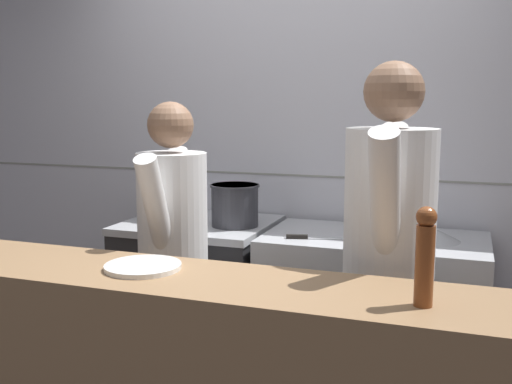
{
  "coord_description": "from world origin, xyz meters",
  "views": [
    {
      "loc": [
        1.02,
        -2.02,
        1.59
      ],
      "look_at": [
        0.05,
        0.7,
        1.15
      ],
      "focal_mm": 42.0,
      "sensor_mm": 36.0,
      "label": 1
    }
  ],
  "objects_px": {
    "sauce_pot": "(235,204)",
    "chefs_knife": "(318,238)",
    "chef_head_cook": "(173,254)",
    "stock_pot": "(166,204)",
    "chef_sous": "(388,261)",
    "pepper_mill": "(425,255)",
    "mixing_bowl_steel": "(430,233)",
    "oven_range": "(200,298)",
    "plated_dish_main": "(143,266)"
  },
  "relations": [
    {
      "from": "sauce_pot",
      "to": "chefs_knife",
      "type": "distance_m",
      "value": 0.52
    },
    {
      "from": "chef_head_cook",
      "to": "stock_pot",
      "type": "bearing_deg",
      "value": 113.52
    },
    {
      "from": "sauce_pot",
      "to": "chef_sous",
      "type": "height_order",
      "value": "chef_sous"
    },
    {
      "from": "chef_head_cook",
      "to": "chefs_knife",
      "type": "bearing_deg",
      "value": 32.63
    },
    {
      "from": "chefs_knife",
      "to": "chef_head_cook",
      "type": "xyz_separation_m",
      "value": [
        -0.57,
        -0.47,
        -0.02
      ]
    },
    {
      "from": "stock_pot",
      "to": "chef_head_cook",
      "type": "height_order",
      "value": "chef_head_cook"
    },
    {
      "from": "pepper_mill",
      "to": "stock_pot",
      "type": "bearing_deg",
      "value": 140.19
    },
    {
      "from": "stock_pot",
      "to": "chefs_knife",
      "type": "xyz_separation_m",
      "value": [
        0.96,
        -0.17,
        -0.09
      ]
    },
    {
      "from": "sauce_pot",
      "to": "chef_sous",
      "type": "xyz_separation_m",
      "value": [
        0.92,
        -0.68,
        -0.06
      ]
    },
    {
      "from": "mixing_bowl_steel",
      "to": "pepper_mill",
      "type": "bearing_deg",
      "value": -87.57
    },
    {
      "from": "chef_sous",
      "to": "oven_range",
      "type": "bearing_deg",
      "value": 145.96
    },
    {
      "from": "oven_range",
      "to": "stock_pot",
      "type": "relative_size",
      "value": 3.07
    },
    {
      "from": "pepper_mill",
      "to": "sauce_pot",
      "type": "bearing_deg",
      "value": 131.56
    },
    {
      "from": "oven_range",
      "to": "chef_sous",
      "type": "bearing_deg",
      "value": -32.02
    },
    {
      "from": "chefs_knife",
      "to": "chef_sous",
      "type": "bearing_deg",
      "value": -53.45
    },
    {
      "from": "oven_range",
      "to": "mixing_bowl_steel",
      "type": "bearing_deg",
      "value": 0.29
    },
    {
      "from": "stock_pot",
      "to": "chefs_knife",
      "type": "distance_m",
      "value": 0.98
    },
    {
      "from": "sauce_pot",
      "to": "stock_pot",
      "type": "bearing_deg",
      "value": 172.32
    },
    {
      "from": "oven_range",
      "to": "sauce_pot",
      "type": "relative_size",
      "value": 3.33
    },
    {
      "from": "stock_pot",
      "to": "chef_head_cook",
      "type": "distance_m",
      "value": 0.76
    },
    {
      "from": "plated_dish_main",
      "to": "chef_head_cook",
      "type": "distance_m",
      "value": 0.61
    },
    {
      "from": "oven_range",
      "to": "chef_sous",
      "type": "height_order",
      "value": "chef_sous"
    },
    {
      "from": "mixing_bowl_steel",
      "to": "chef_sous",
      "type": "xyz_separation_m",
      "value": [
        -0.12,
        -0.73,
        0.04
      ]
    },
    {
      "from": "plated_dish_main",
      "to": "chef_head_cook",
      "type": "relative_size",
      "value": 0.18
    },
    {
      "from": "oven_range",
      "to": "mixing_bowl_steel",
      "type": "distance_m",
      "value": 1.36
    },
    {
      "from": "chefs_knife",
      "to": "pepper_mill",
      "type": "relative_size",
      "value": 1.28
    },
    {
      "from": "oven_range",
      "to": "plated_dish_main",
      "type": "xyz_separation_m",
      "value": [
        0.34,
        -1.2,
        0.54
      ]
    },
    {
      "from": "sauce_pot",
      "to": "plated_dish_main",
      "type": "xyz_separation_m",
      "value": [
        0.1,
        -1.16,
        -0.04
      ]
    },
    {
      "from": "sauce_pot",
      "to": "chef_sous",
      "type": "relative_size",
      "value": 0.16
    },
    {
      "from": "stock_pot",
      "to": "chefs_knife",
      "type": "relative_size",
      "value": 0.77
    },
    {
      "from": "chefs_knife",
      "to": "plated_dish_main",
      "type": "xyz_separation_m",
      "value": [
        -0.4,
        -1.05,
        0.09
      ]
    },
    {
      "from": "sauce_pot",
      "to": "chef_head_cook",
      "type": "relative_size",
      "value": 0.17
    },
    {
      "from": "oven_range",
      "to": "chef_head_cook",
      "type": "distance_m",
      "value": 0.78
    },
    {
      "from": "sauce_pot",
      "to": "chef_sous",
      "type": "bearing_deg",
      "value": -36.62
    },
    {
      "from": "stock_pot",
      "to": "chefs_knife",
      "type": "bearing_deg",
      "value": -10.31
    },
    {
      "from": "chef_sous",
      "to": "stock_pot",
      "type": "bearing_deg",
      "value": 149.59
    },
    {
      "from": "plated_dish_main",
      "to": "oven_range",
      "type": "bearing_deg",
      "value": 105.75
    },
    {
      "from": "plated_dish_main",
      "to": "chef_sous",
      "type": "xyz_separation_m",
      "value": [
        0.82,
        0.48,
        -0.02
      ]
    },
    {
      "from": "chef_head_cook",
      "to": "pepper_mill",
      "type": "bearing_deg",
      "value": -35.87
    },
    {
      "from": "mixing_bowl_steel",
      "to": "pepper_mill",
      "type": "distance_m",
      "value": 1.3
    },
    {
      "from": "mixing_bowl_steel",
      "to": "plated_dish_main",
      "type": "distance_m",
      "value": 1.53
    },
    {
      "from": "mixing_bowl_steel",
      "to": "chefs_knife",
      "type": "xyz_separation_m",
      "value": [
        -0.54,
        -0.16,
        -0.03
      ]
    },
    {
      "from": "stock_pot",
      "to": "pepper_mill",
      "type": "distance_m",
      "value": 2.02
    },
    {
      "from": "chef_head_cook",
      "to": "chef_sous",
      "type": "height_order",
      "value": "chef_sous"
    },
    {
      "from": "stock_pot",
      "to": "plated_dish_main",
      "type": "xyz_separation_m",
      "value": [
        0.56,
        -1.22,
        -0.0
      ]
    },
    {
      "from": "chefs_knife",
      "to": "pepper_mill",
      "type": "height_order",
      "value": "pepper_mill"
    },
    {
      "from": "chef_sous",
      "to": "chef_head_cook",
      "type": "bearing_deg",
      "value": 172.42
    },
    {
      "from": "chef_head_cook",
      "to": "chef_sous",
      "type": "relative_size",
      "value": 0.91
    },
    {
      "from": "mixing_bowl_steel",
      "to": "plated_dish_main",
      "type": "bearing_deg",
      "value": -127.79
    },
    {
      "from": "stock_pot",
      "to": "pepper_mill",
      "type": "relative_size",
      "value": 0.98
    }
  ]
}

